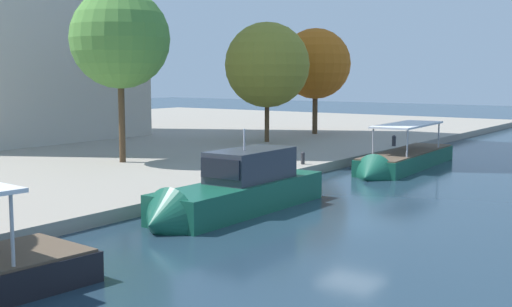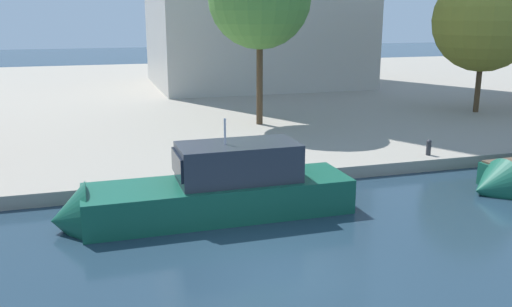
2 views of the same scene
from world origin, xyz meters
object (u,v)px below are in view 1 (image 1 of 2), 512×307
(tour_boat_2, at_px, (402,164))
(tree_0, at_px, (269,63))
(tree_2, at_px, (315,63))
(tree_3, at_px, (120,37))
(mooring_bollard_2, at_px, (303,158))
(mooring_bollard_0, at_px, (394,140))
(motor_yacht_1, at_px, (234,195))

(tour_boat_2, relative_size, tree_0, 1.33)
(tree_0, bearing_deg, tree_2, 6.06)
(tree_3, bearing_deg, tree_2, 1.40)
(mooring_bollard_2, relative_size, tree_0, 0.08)
(mooring_bollard_0, distance_m, tree_2, 13.40)
(tree_2, bearing_deg, motor_yacht_1, -155.73)
(tour_boat_2, xyz_separation_m, mooring_bollard_2, (-5.34, 4.14, 0.63))
(tour_boat_2, bearing_deg, mooring_bollard_0, -156.07)
(mooring_bollard_2, height_order, tree_3, tree_3)
(tree_2, bearing_deg, mooring_bollard_0, -119.57)
(mooring_bollard_0, distance_m, tree_0, 11.52)
(motor_yacht_1, relative_size, mooring_bollard_0, 12.84)
(mooring_bollard_2, bearing_deg, tour_boat_2, -37.83)
(tour_boat_2, relative_size, mooring_bollard_2, 16.48)
(tree_0, bearing_deg, tour_boat_2, -109.32)
(mooring_bollard_0, height_order, tree_3, tree_3)
(tree_0, height_order, tree_3, tree_3)
(mooring_bollard_0, xyz_separation_m, tree_3, (-18.62, 9.81, 7.24))
(tour_boat_2, relative_size, tree_2, 1.33)
(motor_yacht_1, distance_m, tree_3, 16.32)
(tree_3, bearing_deg, mooring_bollard_0, -27.79)
(motor_yacht_1, height_order, tree_0, tree_0)
(mooring_bollard_2, bearing_deg, tree_2, 28.32)
(mooring_bollard_2, height_order, tree_0, tree_0)
(tree_0, bearing_deg, mooring_bollard_0, -72.53)
(mooring_bollard_0, xyz_separation_m, tree_2, (5.91, 10.41, 6.03))
(mooring_bollard_0, bearing_deg, motor_yacht_1, -172.21)
(mooring_bollard_2, bearing_deg, tree_0, 42.68)
(tree_3, bearing_deg, mooring_bollard_2, -59.71)
(tree_2, distance_m, tree_3, 24.56)
(tour_boat_2, relative_size, mooring_bollard_0, 15.33)
(tree_3, bearing_deg, motor_yacht_1, -114.63)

